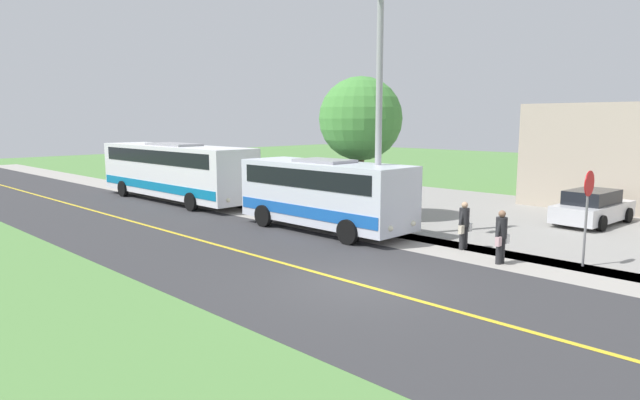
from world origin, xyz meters
The scene contains 13 objects.
ground_plane centered at (0.00, 0.00, 0.00)m, with size 120.00×120.00×0.00m, color #548442.
road_surface centered at (0.00, 0.00, 0.00)m, with size 8.00×100.00×0.01m, color #333335.
sidewalk centered at (-5.20, 0.00, 0.00)m, with size 2.40×100.00×0.01m, color #9E9991.
parking_lot_surface centered at (-12.40, 3.00, 0.00)m, with size 14.00×36.00×0.01m, color gray.
road_centre_line centered at (0.00, 0.00, 0.01)m, with size 0.16×100.00×0.00m, color gold.
shuttle_bus_front centered at (-4.50, -5.57, 1.56)m, with size 2.65×7.60×2.83m.
transit_bus_rear centered at (-4.57, -16.91, 1.71)m, with size 2.79×11.64×3.11m.
pedestrian_with_bags centered at (-4.65, 1.76, 0.88)m, with size 0.72×0.34×1.65m.
pedestrian_waiting centered at (-5.52, 0.01, 0.87)m, with size 0.72×0.34×1.63m.
stop_sign centered at (-6.10, 3.68, 1.96)m, with size 0.76×0.07×2.88m.
street_light_pole centered at (-4.89, -3.31, 4.86)m, with size 1.97×0.24×8.90m.
parked_car_near centered at (-13.41, 1.52, 0.69)m, with size 4.52×2.26×1.45m.
tree_curbside centered at (-7.40, -6.21, 4.38)m, with size 3.61×3.61×6.21m.
Camera 1 is at (10.64, 9.12, 4.34)m, focal length 30.39 mm.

